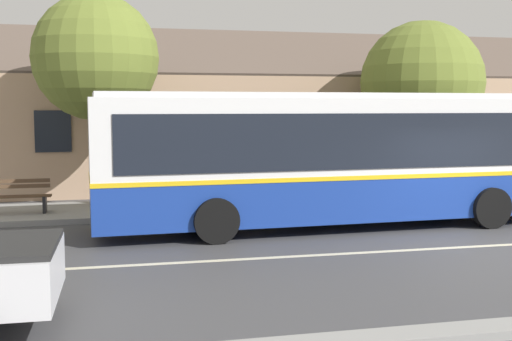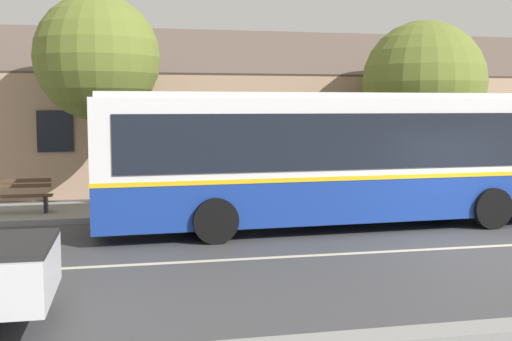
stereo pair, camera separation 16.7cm
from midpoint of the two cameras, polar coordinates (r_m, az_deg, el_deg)
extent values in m
plane|color=#424244|center=(14.52, 19.94, -6.38)|extent=(300.00, 300.00, 0.00)
cube|color=gray|center=(19.75, 10.62, -2.76)|extent=(60.00, 3.00, 0.15)
cube|color=beige|center=(14.52, 19.94, -6.36)|extent=(60.00, 0.16, 0.01)
cube|color=tan|center=(26.55, 2.39, 3.63)|extent=(24.35, 9.44, 3.97)
cube|color=brown|center=(24.34, 3.86, 10.39)|extent=(24.95, 4.78, 2.09)
cube|color=brown|center=(28.88, 1.21, 9.67)|extent=(24.95, 4.78, 2.09)
cube|color=tan|center=(26.82, -12.46, 13.00)|extent=(0.70, 0.70, 1.20)
cube|color=black|center=(20.99, -17.21, 3.36)|extent=(1.10, 0.06, 1.30)
cube|color=#4C3323|center=(23.44, 14.06, 0.90)|extent=(1.00, 0.06, 2.10)
cube|color=navy|center=(15.94, 7.19, -2.17)|extent=(11.72, 2.91, 1.01)
cube|color=gold|center=(15.87, 7.21, -0.19)|extent=(11.74, 2.93, 0.10)
cube|color=white|center=(15.81, 7.25, 3.18)|extent=(11.72, 2.91, 1.77)
cube|color=white|center=(15.79, 7.30, 6.60)|extent=(11.48, 2.78, 0.12)
cube|color=black|center=(16.99, 5.68, 3.04)|extent=(10.70, 0.41, 1.27)
cube|color=black|center=(14.64, 9.08, 2.56)|extent=(10.70, 0.41, 1.27)
cube|color=#197233|center=(16.68, 0.92, -1.78)|extent=(3.26, 0.14, 0.71)
cube|color=black|center=(19.07, 18.57, 1.16)|extent=(0.90, 0.06, 2.53)
cylinder|color=black|center=(18.67, 16.10, -2.06)|extent=(1.01, 0.32, 1.00)
cylinder|color=black|center=(16.59, 20.48, -3.16)|extent=(1.01, 0.32, 1.00)
cylinder|color=black|center=(16.33, -4.99, -2.95)|extent=(1.01, 0.32, 1.00)
cylinder|color=black|center=(13.90, -3.29, -4.47)|extent=(1.01, 0.32, 1.00)
cube|color=brown|center=(18.14, -20.11, -2.09)|extent=(1.76, 0.10, 0.04)
cube|color=brown|center=(18.00, -20.17, -2.15)|extent=(1.76, 0.10, 0.04)
cube|color=brown|center=(17.85, -20.24, -2.22)|extent=(1.76, 0.10, 0.04)
cube|color=brown|center=(17.69, -20.32, -1.31)|extent=(1.76, 0.04, 0.10)
cube|color=brown|center=(17.68, -20.34, -0.86)|extent=(1.76, 0.04, 0.10)
cube|color=black|center=(17.94, -17.92, -2.83)|extent=(0.08, 0.43, 0.45)
cylinder|color=#4C3828|center=(21.45, 14.73, 0.89)|extent=(0.43, 0.43, 2.43)
sphere|color=olive|center=(21.39, 14.91, 7.56)|extent=(3.93, 3.93, 3.93)
sphere|color=olive|center=(21.50, 15.57, 5.96)|extent=(2.71, 2.71, 2.71)
cylinder|color=#4C3828|center=(18.96, -13.50, 1.43)|extent=(0.29, 0.29, 3.17)
sphere|color=olive|center=(18.95, -13.70, 9.73)|extent=(3.57, 3.57, 3.57)
camera|label=1|loc=(0.08, -89.70, 0.03)|focal=45.00mm
camera|label=2|loc=(0.08, 90.30, -0.03)|focal=45.00mm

